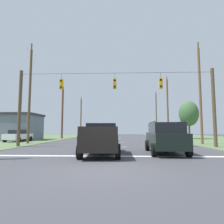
% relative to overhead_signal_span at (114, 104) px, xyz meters
% --- Properties ---
extents(ground_plane, '(120.00, 120.00, 0.00)m').
position_rel_overhead_signal_span_xyz_m(ground_plane, '(-0.18, -9.76, -3.93)').
color(ground_plane, '#3D3D42').
extents(stop_bar_stripe, '(15.39, 0.45, 0.01)m').
position_rel_overhead_signal_span_xyz_m(stop_bar_stripe, '(-0.18, -5.93, -3.92)').
color(stop_bar_stripe, white).
rests_on(stop_bar_stripe, ground).
extents(lane_dash_0, '(2.50, 0.15, 0.01)m').
position_rel_overhead_signal_span_xyz_m(lane_dash_0, '(-0.18, 0.07, -3.92)').
color(lane_dash_0, white).
rests_on(lane_dash_0, ground).
extents(lane_dash_1, '(2.50, 0.15, 0.01)m').
position_rel_overhead_signal_span_xyz_m(lane_dash_1, '(-0.18, 6.86, -3.92)').
color(lane_dash_1, white).
rests_on(lane_dash_1, ground).
extents(lane_dash_2, '(2.50, 0.15, 0.01)m').
position_rel_overhead_signal_span_xyz_m(lane_dash_2, '(-0.18, 15.44, -3.92)').
color(lane_dash_2, white).
rests_on(lane_dash_2, ground).
extents(lane_dash_3, '(2.50, 0.15, 0.01)m').
position_rel_overhead_signal_span_xyz_m(lane_dash_3, '(-0.18, 21.31, -3.92)').
color(lane_dash_3, white).
rests_on(lane_dash_3, ground).
extents(lane_dash_4, '(2.50, 0.15, 0.01)m').
position_rel_overhead_signal_span_xyz_m(lane_dash_4, '(-0.18, 27.27, -3.92)').
color(lane_dash_4, white).
rests_on(lane_dash_4, ground).
extents(overhead_signal_span, '(18.06, 0.31, 7.13)m').
position_rel_overhead_signal_span_xyz_m(overhead_signal_span, '(0.00, 0.00, 0.00)').
color(overhead_signal_span, brown).
rests_on(overhead_signal_span, ground).
extents(pickup_truck, '(2.43, 5.47, 1.95)m').
position_rel_overhead_signal_span_xyz_m(pickup_truck, '(-0.72, -5.18, -2.96)').
color(pickup_truck, black).
rests_on(pickup_truck, ground).
extents(suv_black, '(2.33, 4.86, 2.05)m').
position_rel_overhead_signal_span_xyz_m(suv_black, '(3.44, -4.51, -2.86)').
color(suv_black, black).
rests_on(suv_black, ground).
extents(distant_car_crossing_white, '(2.18, 4.38, 1.52)m').
position_rel_overhead_signal_span_xyz_m(distant_car_crossing_white, '(-12.74, 7.27, -3.14)').
color(distant_car_crossing_white, silver).
rests_on(distant_car_crossing_white, ground).
extents(utility_pole_mid_right, '(0.26, 1.88, 11.27)m').
position_rel_overhead_signal_span_xyz_m(utility_pole_mid_right, '(9.25, 3.48, 1.57)').
color(utility_pole_mid_right, brown).
rests_on(utility_pole_mid_right, ground).
extents(utility_pole_far_right, '(0.30, 1.66, 11.38)m').
position_rel_overhead_signal_span_xyz_m(utility_pole_far_right, '(9.28, 17.55, 1.62)').
color(utility_pole_far_right, brown).
rests_on(utility_pole_far_right, ground).
extents(utility_pole_near_left, '(0.29, 1.55, 11.00)m').
position_rel_overhead_signal_span_xyz_m(utility_pole_near_left, '(9.47, 29.20, 1.46)').
color(utility_pole_near_left, brown).
rests_on(utility_pole_near_left, ground).
extents(utility_pole_far_left, '(0.27, 1.96, 11.59)m').
position_rel_overhead_signal_span_xyz_m(utility_pole_far_left, '(-9.75, 3.71, 1.84)').
color(utility_pole_far_left, brown).
rests_on(utility_pole_far_left, ground).
extents(utility_pole_distant_right, '(0.34, 1.81, 9.97)m').
position_rel_overhead_signal_span_xyz_m(utility_pole_distant_right, '(-9.74, 16.18, 0.84)').
color(utility_pole_distant_right, brown).
rests_on(utility_pole_distant_right, ground).
extents(utility_pole_distant_left, '(0.29, 1.83, 10.03)m').
position_rel_overhead_signal_span_xyz_m(utility_pole_distant_left, '(-9.34, 30.67, 0.91)').
color(utility_pole_distant_left, brown).
rests_on(utility_pole_distant_left, ground).
extents(tree_roadside_right, '(3.24, 3.24, 6.45)m').
position_rel_overhead_signal_span_xyz_m(tree_roadside_right, '(12.27, 15.42, 0.37)').
color(tree_roadside_right, brown).
rests_on(tree_roadside_right, ground).
extents(roadside_store, '(11.59, 6.53, 5.29)m').
position_rel_overhead_signal_span_xyz_m(roadside_store, '(-17.65, 11.02, -1.92)').
color(roadside_store, slate).
rests_on(roadside_store, ground).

